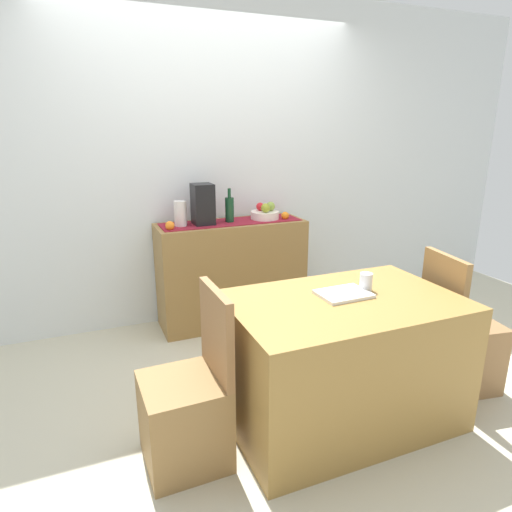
{
  "coord_description": "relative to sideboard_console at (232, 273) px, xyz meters",
  "views": [
    {
      "loc": [
        -1.06,
        -2.45,
        1.64
      ],
      "look_at": [
        0.08,
        0.34,
        0.75
      ],
      "focal_mm": 30.87,
      "sensor_mm": 36.0,
      "label": 1
    }
  ],
  "objects": [
    {
      "name": "orange_loose_near_bowl",
      "position": [
        -0.53,
        -0.1,
        0.47
      ],
      "size": [
        0.07,
        0.07,
        0.07
      ],
      "primitive_type": "sphere",
      "color": "orange",
      "rests_on": "sideboard_console"
    },
    {
      "name": "chair_near_window",
      "position": [
        -0.76,
        -1.5,
        -0.17
      ],
      "size": [
        0.41,
        0.41,
        0.9
      ],
      "color": "olive",
      "rests_on": "ground"
    },
    {
      "name": "chair_by_corner",
      "position": [
        1.02,
        -1.5,
        -0.17
      ],
      "size": [
        0.46,
        0.46,
        0.9
      ],
      "color": "olive",
      "rests_on": "ground"
    },
    {
      "name": "ceramic_vase",
      "position": [
        -0.42,
        0.0,
        0.54
      ],
      "size": [
        0.1,
        0.1,
        0.2
      ],
      "primitive_type": "cylinder",
      "color": "silver",
      "rests_on": "sideboard_console"
    },
    {
      "name": "apple_right",
      "position": [
        0.36,
        0.0,
        0.55
      ],
      "size": [
        0.08,
        0.08,
        0.08
      ],
      "primitive_type": "sphere",
      "color": "#86A23F",
      "rests_on": "fruit_bowl"
    },
    {
      "name": "ground_plane",
      "position": [
        -0.1,
        -0.92,
        -0.45
      ],
      "size": [
        6.4,
        6.4,
        0.02
      ],
      "primitive_type": "cube",
      "color": "beige",
      "rests_on": "ground"
    },
    {
      "name": "coffee_maker",
      "position": [
        -0.24,
        0.0,
        0.6
      ],
      "size": [
        0.16,
        0.18,
        0.33
      ],
      "primitive_type": "cube",
      "color": "black",
      "rests_on": "sideboard_console"
    },
    {
      "name": "sideboard_console",
      "position": [
        0.0,
        0.0,
        0.0
      ],
      "size": [
        1.23,
        0.42,
        0.88
      ],
      "primitive_type": "cube",
      "color": "olive",
      "rests_on": "ground"
    },
    {
      "name": "orange_loose_far",
      "position": [
        0.46,
        -0.06,
        0.47
      ],
      "size": [
        0.07,
        0.07,
        0.07
      ],
      "primitive_type": "sphere",
      "color": "orange",
      "rests_on": "sideboard_console"
    },
    {
      "name": "fruit_bowl",
      "position": [
        0.3,
        0.0,
        0.48
      ],
      "size": [
        0.24,
        0.24,
        0.06
      ],
      "primitive_type": "cylinder",
      "color": "white",
      "rests_on": "table_runner"
    },
    {
      "name": "wine_bottle",
      "position": [
        -0.01,
        0.0,
        0.55
      ],
      "size": [
        0.07,
        0.07,
        0.28
      ],
      "color": "#164125",
      "rests_on": "sideboard_console"
    },
    {
      "name": "apple_front",
      "position": [
        0.29,
        -0.05,
        0.55
      ],
      "size": [
        0.08,
        0.08,
        0.08
      ],
      "primitive_type": "sphere",
      "color": "#95A12C",
      "rests_on": "fruit_bowl"
    },
    {
      "name": "room_wall_rear",
      "position": [
        -0.1,
        0.26,
        0.91
      ],
      "size": [
        6.4,
        0.06,
        2.7
      ],
      "primitive_type": "cube",
      "color": "silver",
      "rests_on": "ground"
    },
    {
      "name": "apple_left",
      "position": [
        0.28,
        0.05,
        0.54
      ],
      "size": [
        0.07,
        0.07,
        0.07
      ],
      "primitive_type": "sphere",
      "color": "red",
      "rests_on": "fruit_bowl"
    },
    {
      "name": "dining_table",
      "position": [
        0.13,
        -1.5,
        -0.07
      ],
      "size": [
        1.26,
        0.81,
        0.74
      ],
      "primitive_type": "cube",
      "color": "olive",
      "rests_on": "ground"
    },
    {
      "name": "table_runner",
      "position": [
        -0.0,
        0.0,
        0.44
      ],
      "size": [
        1.16,
        0.32,
        0.01
      ],
      "primitive_type": "cube",
      "color": "maroon",
      "rests_on": "sideboard_console"
    },
    {
      "name": "coffee_cup",
      "position": [
        0.31,
        -1.43,
        0.35
      ],
      "size": [
        0.07,
        0.07,
        0.1
      ],
      "primitive_type": "cylinder",
      "color": "silver",
      "rests_on": "dining_table"
    },
    {
      "name": "open_book",
      "position": [
        0.15,
        -1.45,
        0.31
      ],
      "size": [
        0.29,
        0.22,
        0.02
      ],
      "primitive_type": "cube",
      "rotation": [
        0.0,
        0.0,
        0.02
      ],
      "color": "white",
      "rests_on": "dining_table"
    }
  ]
}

